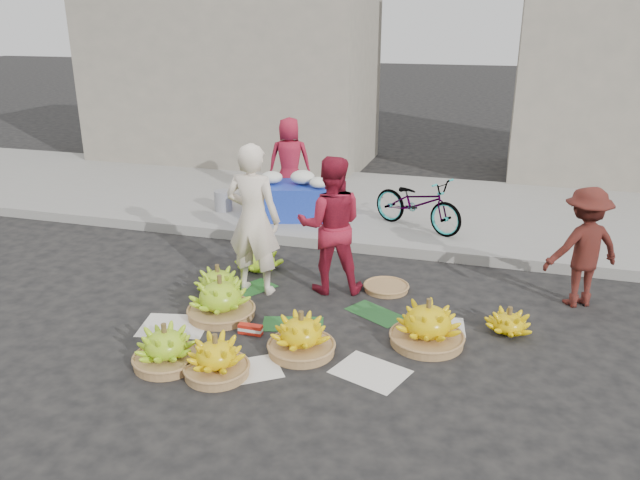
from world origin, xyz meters
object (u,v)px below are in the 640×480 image
(flower_table, at_px, (293,198))
(banana_bunch_4, at_px, (428,324))
(vendor_cream, at_px, (253,220))
(banana_bunch_0, at_px, (221,298))
(bicycle, at_px, (418,203))

(flower_table, bearing_deg, banana_bunch_4, -67.89)
(banana_bunch_4, distance_m, vendor_cream, 2.36)
(banana_bunch_0, relative_size, flower_table, 0.51)
(banana_bunch_4, relative_size, bicycle, 0.53)
(banana_bunch_4, relative_size, vendor_cream, 0.45)
(banana_bunch_0, relative_size, vendor_cream, 0.40)
(banana_bunch_0, xyz_separation_m, banana_bunch_4, (2.24, 0.03, 0.00))
(banana_bunch_4, height_order, vendor_cream, vendor_cream)
(banana_bunch_0, xyz_separation_m, vendor_cream, (0.10, 0.75, 0.68))
(bicycle, bearing_deg, banana_bunch_0, -179.70)
(banana_bunch_0, distance_m, vendor_cream, 1.02)
(vendor_cream, height_order, bicycle, vendor_cream)
(bicycle, bearing_deg, banana_bunch_4, -142.69)
(banana_bunch_4, distance_m, flower_table, 4.16)
(banana_bunch_0, distance_m, banana_bunch_4, 2.24)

